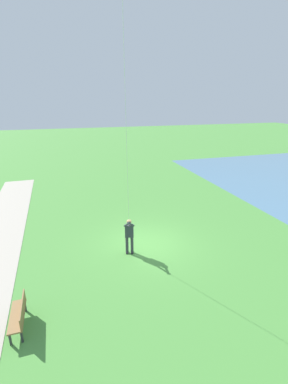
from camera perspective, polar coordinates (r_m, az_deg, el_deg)
name	(u,v)px	position (r m, az deg, el deg)	size (l,w,h in m)	color
ground_plane	(146,244)	(14.19, 0.50, -10.75)	(120.00, 120.00, 0.00)	#4C8E3D
person_kite_flyer	(129,233)	(12.95, -3.09, -8.61)	(0.51, 0.63, 1.83)	#232328
park_bench_near_walkway	(19,314)	(10.36, -24.58, -22.09)	(0.48, 1.51, 0.88)	olive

